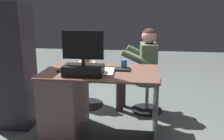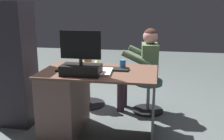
# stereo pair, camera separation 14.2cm
# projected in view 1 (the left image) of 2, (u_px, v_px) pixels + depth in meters

# --- Properties ---
(ground_plane) EXTENTS (10.00, 10.00, 0.00)m
(ground_plane) POSITION_uv_depth(u_px,v_px,m) (106.00, 120.00, 3.24)
(ground_plane) COLOR #545C5B
(desk) EXTENTS (1.21, 0.74, 0.72)m
(desk) POSITION_uv_depth(u_px,v_px,m) (73.00, 100.00, 2.86)
(desk) COLOR brown
(desk) RESTS_ON ground_plane
(monitor) EXTENTS (0.40, 0.22, 0.44)m
(monitor) POSITION_uv_depth(u_px,v_px,m) (83.00, 64.00, 2.53)
(monitor) COLOR black
(monitor) RESTS_ON desk
(keyboard) EXTENTS (0.42, 0.14, 0.02)m
(keyboard) POSITION_uv_depth(u_px,v_px,m) (111.00, 69.00, 2.77)
(keyboard) COLOR black
(keyboard) RESTS_ON desk
(computer_mouse) EXTENTS (0.06, 0.10, 0.04)m
(computer_mouse) POSITION_uv_depth(u_px,v_px,m) (84.00, 67.00, 2.84)
(computer_mouse) COLOR #1F2C25
(computer_mouse) RESTS_ON desk
(cup) EXTENTS (0.07, 0.07, 0.10)m
(cup) POSITION_uv_depth(u_px,v_px,m) (124.00, 64.00, 2.79)
(cup) COLOR #3372BF
(cup) RESTS_ON desk
(tv_remote) EXTENTS (0.05, 0.15, 0.02)m
(tv_remote) POSITION_uv_depth(u_px,v_px,m) (61.00, 70.00, 2.73)
(tv_remote) COLOR black
(tv_remote) RESTS_ON desk
(notebook_binder) EXTENTS (0.24, 0.31, 0.02)m
(notebook_binder) POSITION_uv_depth(u_px,v_px,m) (103.00, 72.00, 2.64)
(notebook_binder) COLOR beige
(notebook_binder) RESTS_ON desk
(office_chair_teddy) EXTENTS (0.46, 0.46, 0.44)m
(office_chair_teddy) POSITION_uv_depth(u_px,v_px,m) (87.00, 88.00, 3.65)
(office_chair_teddy) COLOR black
(office_chair_teddy) RESTS_ON ground_plane
(teddy_bear) EXTENTS (0.25, 0.25, 0.36)m
(teddy_bear) POSITION_uv_depth(u_px,v_px,m) (86.00, 64.00, 3.57)
(teddy_bear) COLOR #CBBD78
(teddy_bear) RESTS_ON office_chair_teddy
(visitor_chair) EXTENTS (0.41, 0.41, 0.44)m
(visitor_chair) POSITION_uv_depth(u_px,v_px,m) (147.00, 92.00, 3.46)
(visitor_chair) COLOR black
(visitor_chair) RESTS_ON ground_plane
(person) EXTENTS (0.53, 0.51, 1.11)m
(person) POSITION_uv_depth(u_px,v_px,m) (142.00, 63.00, 3.38)
(person) COLOR #546F4A
(person) RESTS_ON ground_plane
(equipment_rack) EXTENTS (0.44, 0.36, 1.43)m
(equipment_rack) POSITION_uv_depth(u_px,v_px,m) (12.00, 66.00, 2.95)
(equipment_rack) COLOR #2B272F
(equipment_rack) RESTS_ON ground_plane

